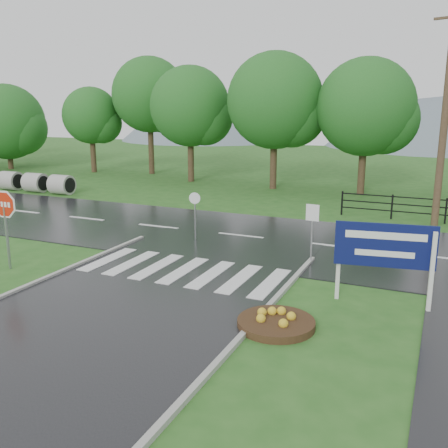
% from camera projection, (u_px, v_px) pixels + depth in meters
% --- Properties ---
extents(ground, '(120.00, 120.00, 0.00)m').
position_uv_depth(ground, '(83.00, 334.00, 11.91)').
color(ground, '#295D1F').
rests_on(ground, ground).
extents(main_road, '(90.00, 8.00, 0.04)m').
position_uv_depth(main_road, '(241.00, 236.00, 20.80)').
color(main_road, black).
rests_on(main_road, ground).
extents(crosswalk, '(6.50, 2.80, 0.02)m').
position_uv_depth(crosswalk, '(183.00, 270.00, 16.34)').
color(crosswalk, silver).
rests_on(crosswalk, ground).
extents(fence_west, '(9.58, 0.08, 1.20)m').
position_uv_depth(fence_west, '(446.00, 208.00, 22.90)').
color(fence_west, black).
rests_on(fence_west, ground).
extents(hills, '(102.00, 48.00, 48.00)m').
position_uv_depth(hills, '(406.00, 254.00, 71.90)').
color(hills, slate).
rests_on(hills, ground).
extents(treeline, '(83.20, 5.20, 10.00)m').
position_uv_depth(treeline, '(335.00, 189.00, 32.85)').
color(treeline, '#1C5C1E').
rests_on(treeline, ground).
extents(culvert_pipes, '(5.50, 1.20, 1.20)m').
position_uv_depth(culvert_pipes, '(36.00, 183.00, 31.44)').
color(culvert_pipes, '#9E9B93').
rests_on(culvert_pipes, ground).
extents(stop_sign, '(1.26, 0.10, 2.82)m').
position_uv_depth(stop_sign, '(5.00, 211.00, 16.25)').
color(stop_sign, '#939399').
rests_on(stop_sign, ground).
extents(estate_billboard, '(2.60, 0.48, 2.29)m').
position_uv_depth(estate_billboard, '(385.00, 250.00, 13.27)').
color(estate_billboard, silver).
rests_on(estate_billboard, ground).
extents(flower_bed, '(1.92, 1.92, 0.38)m').
position_uv_depth(flower_bed, '(276.00, 322.00, 12.24)').
color(flower_bed, '#332111').
rests_on(flower_bed, ground).
extents(reg_sign_small, '(0.46, 0.07, 2.09)m').
position_uv_depth(reg_sign_small, '(312.00, 222.00, 16.88)').
color(reg_sign_small, '#939399').
rests_on(reg_sign_small, ground).
extents(reg_sign_round, '(0.45, 0.12, 1.97)m').
position_uv_depth(reg_sign_round, '(195.00, 210.00, 19.88)').
color(reg_sign_round, '#939399').
rests_on(reg_sign_round, ground).
extents(utility_pole_east, '(1.67, 0.65, 9.68)m').
position_uv_depth(utility_pole_east, '(445.00, 115.00, 21.66)').
color(utility_pole_east, '#473523').
rests_on(utility_pole_east, ground).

